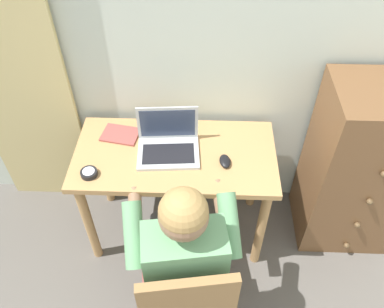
% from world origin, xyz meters
% --- Properties ---
extents(wall_back, '(4.80, 0.05, 2.50)m').
position_xyz_m(wall_back, '(0.00, 2.20, 1.25)').
color(wall_back, silver).
rests_on(wall_back, ground_plane).
extents(curtain_panel, '(0.60, 0.03, 2.29)m').
position_xyz_m(curtain_panel, '(-1.12, 2.13, 1.14)').
color(curtain_panel, '#CCB77A').
rests_on(curtain_panel, ground_plane).
extents(desk, '(1.14, 0.57, 0.73)m').
position_xyz_m(desk, '(-0.20, 1.84, 0.61)').
color(desk, tan).
rests_on(desk, ground_plane).
extents(dresser, '(0.56, 0.49, 1.14)m').
position_xyz_m(dresser, '(0.88, 1.91, 0.57)').
color(dresser, brown).
rests_on(dresser, ground_plane).
extents(chair, '(0.48, 0.46, 0.87)m').
position_xyz_m(chair, '(-0.11, 1.12, 0.49)').
color(chair, brown).
rests_on(chair, ground_plane).
extents(person_seated, '(0.59, 0.62, 1.19)m').
position_xyz_m(person_seated, '(-0.13, 1.30, 0.67)').
color(person_seated, '#4C4C4C').
rests_on(person_seated, ground_plane).
extents(laptop, '(0.36, 0.27, 0.24)m').
position_xyz_m(laptop, '(-0.24, 1.87, 0.78)').
color(laptop, '#B7BABF').
rests_on(laptop, desk).
extents(computer_mouse, '(0.07, 0.11, 0.03)m').
position_xyz_m(computer_mouse, '(0.08, 1.78, 0.75)').
color(computer_mouse, black).
rests_on(computer_mouse, desk).
extents(desk_clock, '(0.09, 0.09, 0.03)m').
position_xyz_m(desk_clock, '(-0.65, 1.67, 0.75)').
color(desk_clock, black).
rests_on(desk_clock, desk).
extents(notebook_pad, '(0.23, 0.19, 0.01)m').
position_xyz_m(notebook_pad, '(-0.53, 1.98, 0.74)').
color(notebook_pad, '#994742').
rests_on(notebook_pad, desk).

